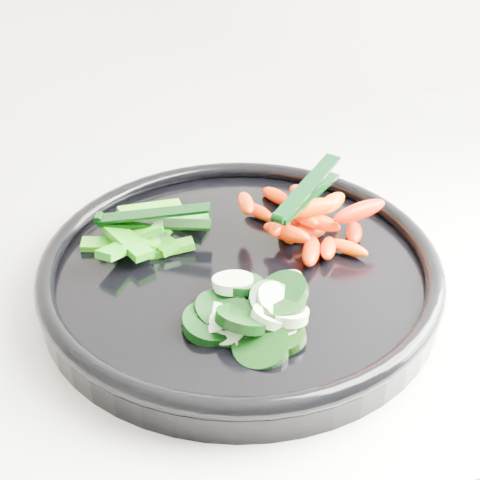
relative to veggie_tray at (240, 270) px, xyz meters
name	(u,v)px	position (x,y,z in m)	size (l,w,h in m)	color
veggie_tray	(240,270)	(0.00, 0.00, 0.00)	(0.46, 0.46, 0.04)	black
cucumber_pile	(247,314)	(-0.02, -0.07, 0.01)	(0.13, 0.13, 0.04)	black
carrot_pile	(308,220)	(0.08, 0.02, 0.02)	(0.14, 0.16, 0.05)	#FF0F00
pepper_pile	(149,234)	(-0.07, 0.07, 0.01)	(0.13, 0.09, 0.04)	#1F6A0A
tong_carrot	(306,193)	(0.08, 0.03, 0.05)	(0.10, 0.08, 0.02)	black
tong_pepper	(151,218)	(-0.07, 0.07, 0.03)	(0.11, 0.06, 0.02)	black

